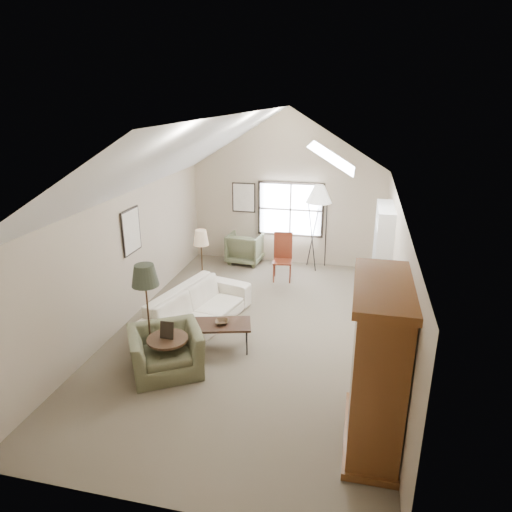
% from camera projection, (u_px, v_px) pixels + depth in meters
% --- Properties ---
extents(room_shell, '(5.01, 8.01, 4.00)m').
position_uv_depth(room_shell, '(251.00, 162.00, 7.57)').
color(room_shell, brown).
rests_on(room_shell, ground).
extents(window, '(1.72, 0.08, 1.42)m').
position_uv_depth(window, '(291.00, 209.00, 11.78)').
color(window, black).
rests_on(window, room_shell).
extents(skylight, '(0.80, 1.20, 0.52)m').
position_uv_depth(skylight, '(333.00, 156.00, 8.12)').
color(skylight, white).
rests_on(skylight, room_shell).
extents(wall_art, '(1.97, 3.71, 0.88)m').
position_uv_depth(wall_art, '(190.00, 214.00, 10.25)').
color(wall_art, black).
rests_on(wall_art, room_shell).
extents(armoire, '(0.60, 1.50, 2.20)m').
position_uv_depth(armoire, '(377.00, 366.00, 5.62)').
color(armoire, brown).
rests_on(armoire, ground).
extents(tv_alcove, '(0.32, 1.30, 2.10)m').
position_uv_depth(tv_alcove, '(382.00, 257.00, 9.24)').
color(tv_alcove, white).
rests_on(tv_alcove, ground).
extents(media_console, '(0.34, 1.18, 0.60)m').
position_uv_depth(media_console, '(377.00, 295.00, 9.53)').
color(media_console, '#382316').
rests_on(media_console, ground).
extents(tv_panel, '(0.05, 0.90, 0.55)m').
position_uv_depth(tv_panel, '(380.00, 267.00, 9.32)').
color(tv_panel, black).
rests_on(tv_panel, media_console).
extents(sofa, '(1.61, 2.76, 0.76)m').
position_uv_depth(sofa, '(197.00, 309.00, 8.74)').
color(sofa, white).
rests_on(sofa, ground).
extents(armchair_near, '(1.47, 1.42, 0.73)m').
position_uv_depth(armchair_near, '(166.00, 351.00, 7.34)').
color(armchair_near, '#616345').
rests_on(armchair_near, ground).
extents(armchair_far, '(0.95, 0.97, 0.82)m').
position_uv_depth(armchair_far, '(246.00, 248.00, 12.13)').
color(armchair_far, '#626647').
rests_on(armchair_far, ground).
extents(coffee_table, '(1.11, 0.80, 0.51)m').
position_uv_depth(coffee_table, '(222.00, 337.00, 7.99)').
color(coffee_table, '#322014').
rests_on(coffee_table, ground).
extents(bowl, '(0.29, 0.29, 0.06)m').
position_uv_depth(bowl, '(222.00, 322.00, 7.90)').
color(bowl, '#392A17').
rests_on(bowl, coffee_table).
extents(side_table, '(0.79, 0.79, 0.65)m').
position_uv_depth(side_table, '(169.00, 356.00, 7.27)').
color(side_table, '#3B2418').
rests_on(side_table, ground).
extents(side_chair, '(0.50, 0.50, 1.15)m').
position_uv_depth(side_chair, '(282.00, 257.00, 10.91)').
color(side_chair, maroon).
rests_on(side_chair, ground).
extents(tripod_lamp, '(0.64, 0.64, 2.21)m').
position_uv_depth(tripod_lamp, '(317.00, 227.00, 11.50)').
color(tripod_lamp, white).
rests_on(tripod_lamp, ground).
extents(dark_lamp, '(0.52, 0.52, 1.81)m').
position_uv_depth(dark_lamp, '(148.00, 315.00, 7.34)').
color(dark_lamp, '#252A1D').
rests_on(dark_lamp, ground).
extents(tan_lamp, '(0.39, 0.39, 1.62)m').
position_uv_depth(tan_lamp, '(202.00, 265.00, 9.76)').
color(tan_lamp, tan).
rests_on(tan_lamp, ground).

